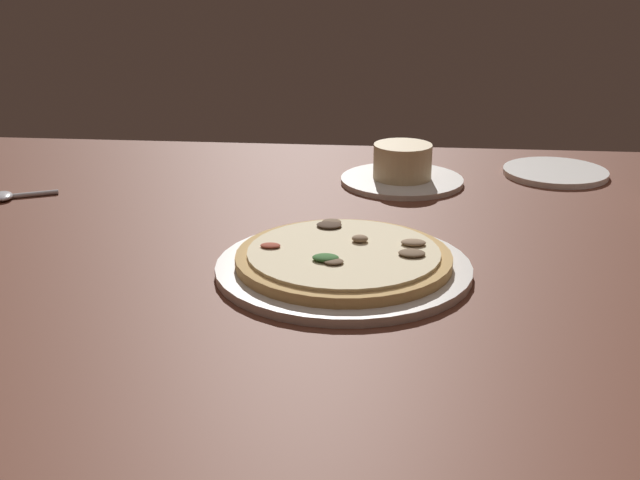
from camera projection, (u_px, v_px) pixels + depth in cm
name	position (u px, v px, depth cm)	size (l,w,h in cm)	color
dining_table	(298.00, 273.00, 99.30)	(150.00, 110.00, 4.00)	brown
pizza_main	(344.00, 262.00, 93.90)	(28.62, 28.62, 3.34)	silver
ramekin_on_saucer	(402.00, 169.00, 126.76)	(18.49, 18.49, 5.98)	silver
side_plate	(555.00, 172.00, 131.45)	(16.10, 16.10, 0.90)	white
spoon	(10.00, 196.00, 119.89)	(9.14, 5.96, 1.00)	silver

